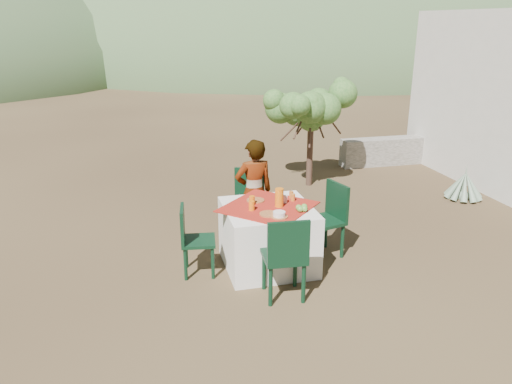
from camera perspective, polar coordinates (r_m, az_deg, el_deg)
ground at (r=6.53m, az=2.92°, el=-6.59°), size 160.00×160.00×0.00m
table at (r=5.97m, az=1.37°, el=-5.07°), size 1.30×1.30×0.76m
chair_far at (r=6.90m, az=-0.83°, el=-0.65°), size 0.52×0.52×0.89m
chair_near at (r=5.20m, az=3.40°, el=-7.19°), size 0.46×0.46×0.94m
chair_left at (r=5.80m, az=-7.31°, el=-5.16°), size 0.43×0.43×0.83m
chair_right at (r=6.27m, az=8.35°, el=-2.73°), size 0.52×0.52×0.93m
person at (r=6.50m, az=-0.24°, el=0.00°), size 0.55×0.39×1.40m
shrub_tree at (r=8.83m, az=6.54°, el=9.02°), size 1.40×1.38×1.65m
agave at (r=8.95m, az=22.70°, el=0.64°), size 0.62×0.63×0.66m
stone_wall at (r=10.79m, az=16.24°, el=4.61°), size 2.60×0.35×0.55m
hill_near_right at (r=43.92m, az=4.50°, el=15.26°), size 48.00×48.00×20.00m
hill_far_center at (r=57.74m, az=-16.76°, el=15.44°), size 60.00×60.00×24.00m
hill_far_right at (r=59.64m, az=16.64°, el=15.54°), size 36.00×36.00×14.00m
plate_far at (r=6.00m, az=-0.06°, el=-0.96°), size 0.22×0.22×0.01m
plate_near at (r=5.58m, az=1.50°, el=-2.53°), size 0.22×0.22×0.01m
glass_far at (r=5.86m, az=-0.45°, el=-0.96°), size 0.07×0.07×0.11m
glass_near at (r=5.69m, az=-0.49°, el=-1.57°), size 0.07×0.07×0.11m
juice_pitcher at (r=5.79m, az=2.67°, el=-0.64°), size 0.10×0.10×0.22m
bowl_plate at (r=5.52m, az=2.66°, el=-2.82°), size 0.20×0.20×0.01m
white_bowl at (r=5.50m, az=2.67°, el=-2.51°), size 0.14×0.14×0.05m
jar_left at (r=6.01m, az=4.24°, el=-0.62°), size 0.05×0.05×0.09m
jar_right at (r=6.10m, az=4.05°, el=-0.31°), size 0.05×0.05×0.08m
napkin_holder at (r=5.93m, az=3.19°, el=-0.80°), size 0.08×0.06×0.10m
fruit_cluster at (r=5.70m, az=5.26°, el=-1.84°), size 0.14×0.13×0.07m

